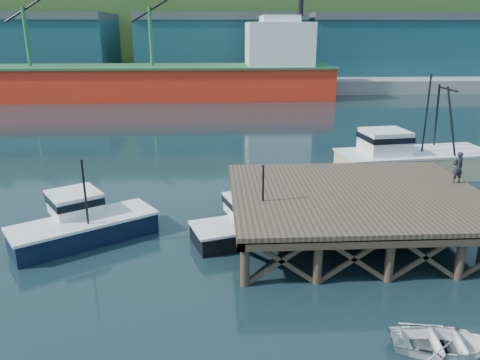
{
  "coord_description": "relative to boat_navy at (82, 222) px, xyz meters",
  "views": [
    {
      "loc": [
        -1.26,
        -20.83,
        9.54
      ],
      "look_at": [
        -0.02,
        2.0,
        2.16
      ],
      "focal_mm": 35.0,
      "sensor_mm": 36.0,
      "label": 1
    }
  ],
  "objects": [
    {
      "name": "ground",
      "position": [
        7.63,
        0.01,
        -0.83
      ],
      "size": [
        300.0,
        300.0,
        0.0
      ],
      "primitive_type": "plane",
      "color": "black",
      "rests_on": "ground"
    },
    {
      "name": "wharf",
      "position": [
        13.13,
        -0.18,
        1.11
      ],
      "size": [
        12.0,
        10.0,
        2.62
      ],
      "color": "brown",
      "rests_on": "ground"
    },
    {
      "name": "far_quay",
      "position": [
        7.63,
        70.01,
        0.17
      ],
      "size": [
        160.0,
        40.0,
        2.0
      ],
      "primitive_type": "cube",
      "color": "gray",
      "rests_on": "ground"
    },
    {
      "name": "warehouse_left",
      "position": [
        -27.37,
        65.01,
        5.67
      ],
      "size": [
        32.0,
        16.0,
        9.0
      ],
      "primitive_type": "cube",
      "color": "#184652",
      "rests_on": "far_quay"
    },
    {
      "name": "warehouse_mid",
      "position": [
        7.63,
        65.01,
        5.67
      ],
      "size": [
        28.0,
        16.0,
        9.0
      ],
      "primitive_type": "cube",
      "color": "#184652",
      "rests_on": "far_quay"
    },
    {
      "name": "warehouse_right",
      "position": [
        37.63,
        65.01,
        5.67
      ],
      "size": [
        30.0,
        16.0,
        9.0
      ],
      "primitive_type": "cube",
      "color": "#184652",
      "rests_on": "far_quay"
    },
    {
      "name": "cargo_ship",
      "position": [
        -0.84,
        48.01,
        2.48
      ],
      "size": [
        55.5,
        10.0,
        13.75
      ],
      "color": "red",
      "rests_on": "ground"
    },
    {
      "name": "hillside",
      "position": [
        7.63,
        100.01,
        10.17
      ],
      "size": [
        220.0,
        50.0,
        22.0
      ],
      "primitive_type": "cube",
      "color": "#2D511E",
      "rests_on": "ground"
    },
    {
      "name": "boat_navy",
      "position": [
        0.0,
        0.0,
        0.0
      ],
      "size": [
        6.84,
        5.59,
        4.13
      ],
      "rotation": [
        0.0,
        0.0,
        0.57
      ],
      "color": "black",
      "rests_on": "ground"
    },
    {
      "name": "boat_black",
      "position": [
        8.22,
        -0.19,
        -0.13
      ],
      "size": [
        6.58,
        5.46,
        3.83
      ],
      "rotation": [
        0.0,
        0.0,
        0.3
      ],
      "color": "black",
      "rests_on": "ground"
    },
    {
      "name": "trawler",
      "position": [
        19.52,
        8.87,
        0.58
      ],
      "size": [
        10.6,
        4.89,
        6.85
      ],
      "rotation": [
        0.0,
        0.0,
        0.12
      ],
      "color": "beige",
      "rests_on": "ground"
    },
    {
      "name": "dinghy",
      "position": [
        13.33,
        -8.98,
        -0.49
      ],
      "size": [
        3.57,
        2.79,
        0.67
      ],
      "primitive_type": "imported",
      "rotation": [
        0.0,
        0.0,
        1.41
      ],
      "color": "white",
      "rests_on": "ground"
    },
    {
      "name": "dockworker",
      "position": [
        18.53,
        1.08,
        2.11
      ],
      "size": [
        0.65,
        0.48,
        1.63
      ],
      "primitive_type": "imported",
      "rotation": [
        0.0,
        0.0,
        3.31
      ],
      "color": "black",
      "rests_on": "wharf"
    }
  ]
}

